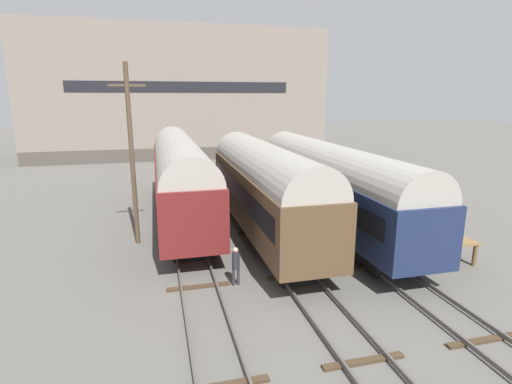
{
  "coord_description": "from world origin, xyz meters",
  "views": [
    {
      "loc": [
        -5.63,
        -18.23,
        7.69
      ],
      "look_at": [
        0.0,
        4.02,
        2.2
      ],
      "focal_mm": 28.0,
      "sensor_mm": 36.0,
      "label": 1
    }
  ],
  "objects_px": {
    "train_car_brown": "(264,185)",
    "person_worker": "(236,263)",
    "bench": "(352,189)",
    "train_car_navy": "(330,181)",
    "train_car_maroon": "(180,173)",
    "utility_pole": "(132,154)"
  },
  "relations": [
    {
      "from": "train_car_navy",
      "to": "train_car_maroon",
      "type": "height_order",
      "value": "train_car_maroon"
    },
    {
      "from": "train_car_brown",
      "to": "utility_pole",
      "type": "relative_size",
      "value": 1.63
    },
    {
      "from": "bench",
      "to": "train_car_brown",
      "type": "bearing_deg",
      "value": -154.94
    },
    {
      "from": "train_car_navy",
      "to": "train_car_brown",
      "type": "height_order",
      "value": "train_car_brown"
    },
    {
      "from": "train_car_navy",
      "to": "person_worker",
      "type": "relative_size",
      "value": 10.81
    },
    {
      "from": "train_car_navy",
      "to": "bench",
      "type": "xyz_separation_m",
      "value": [
        2.8,
        2.58,
        -1.23
      ]
    },
    {
      "from": "train_car_maroon",
      "to": "person_worker",
      "type": "distance_m",
      "value": 10.31
    },
    {
      "from": "train_car_navy",
      "to": "person_worker",
      "type": "bearing_deg",
      "value": -138.56
    },
    {
      "from": "train_car_brown",
      "to": "person_worker",
      "type": "xyz_separation_m",
      "value": [
        -2.67,
        -5.38,
        -1.99
      ]
    },
    {
      "from": "train_car_navy",
      "to": "train_car_brown",
      "type": "xyz_separation_m",
      "value": [
        -4.22,
        -0.71,
        0.13
      ]
    },
    {
      "from": "bench",
      "to": "utility_pole",
      "type": "xyz_separation_m",
      "value": [
        -13.85,
        -2.49,
        3.21
      ]
    },
    {
      "from": "train_car_brown",
      "to": "utility_pole",
      "type": "distance_m",
      "value": 7.11
    },
    {
      "from": "train_car_brown",
      "to": "person_worker",
      "type": "distance_m",
      "value": 6.33
    },
    {
      "from": "train_car_maroon",
      "to": "person_worker",
      "type": "height_order",
      "value": "train_car_maroon"
    },
    {
      "from": "utility_pole",
      "to": "train_car_maroon",
      "type": "bearing_deg",
      "value": 55.77
    },
    {
      "from": "train_car_maroon",
      "to": "train_car_brown",
      "type": "xyz_separation_m",
      "value": [
        4.22,
        -4.61,
        -0.02
      ]
    },
    {
      "from": "train_car_brown",
      "to": "bench",
      "type": "bearing_deg",
      "value": 25.06
    },
    {
      "from": "train_car_navy",
      "to": "utility_pole",
      "type": "xyz_separation_m",
      "value": [
        -11.05,
        0.08,
        1.98
      ]
    },
    {
      "from": "bench",
      "to": "utility_pole",
      "type": "height_order",
      "value": "utility_pole"
    },
    {
      "from": "train_car_navy",
      "to": "utility_pole",
      "type": "distance_m",
      "value": 11.22
    },
    {
      "from": "train_car_brown",
      "to": "bench",
      "type": "relative_size",
      "value": 10.91
    },
    {
      "from": "train_car_maroon",
      "to": "person_worker",
      "type": "xyz_separation_m",
      "value": [
        1.55,
        -9.99,
        -2.01
      ]
    }
  ]
}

